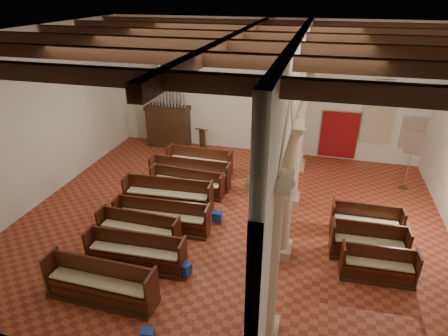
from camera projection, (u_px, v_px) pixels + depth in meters
floor at (231, 217)px, 12.87m from camera, size 14.00×14.00×0.00m
ceiling at (233, 33)px, 10.23m from camera, size 14.00×14.00×0.00m
wall_back at (263, 89)px, 16.76m from camera, size 14.00×0.02×6.00m
wall_front at (149, 259)px, 6.34m from camera, size 14.00×0.02×6.00m
wall_left at (39, 117)px, 13.15m from camera, size 0.02×12.00×6.00m
ceiling_beams at (233, 40)px, 10.31m from camera, size 13.80×11.80×0.30m
arcade at (292, 123)px, 10.89m from camera, size 0.90×11.90×6.00m
window_back at (379, 115)px, 15.96m from camera, size 1.00×0.03×2.20m
pipe_organ at (168, 119)px, 18.07m from camera, size 2.10×0.85×4.40m
lectern at (202, 141)px, 17.92m from camera, size 0.55×0.57×1.17m
dossal_curtain at (339, 135)px, 16.70m from camera, size 1.80×0.07×2.17m
processional_banner at (408, 169)px, 14.39m from camera, size 0.55×0.70×2.55m
hymnal_box_a at (148, 335)px, 8.24m from camera, size 0.32×0.27×0.28m
hymnal_box_b at (185, 268)px, 10.17m from camera, size 0.38×0.35×0.31m
hymnal_box_c at (217, 216)px, 12.45m from camera, size 0.32×0.26×0.31m
tube_heater_a at (99, 283)px, 9.80m from camera, size 0.91×0.20×0.09m
tube_heater_b at (144, 263)px, 10.50m from camera, size 1.05×0.30×0.10m
nave_pew_0 at (102, 287)px, 9.37m from camera, size 2.88×0.79×1.11m
nave_pew_1 at (136, 256)px, 10.50m from camera, size 2.85×0.82×1.04m
nave_pew_2 at (139, 233)px, 11.48m from camera, size 2.58×0.72×1.01m
nave_pew_3 at (162, 221)px, 12.08m from camera, size 3.13×0.85×1.03m
nave_pew_4 at (168, 199)px, 13.26m from camera, size 3.20×0.93×1.12m
nave_pew_5 at (187, 186)px, 14.24m from camera, size 2.88×0.77×0.96m
nave_pew_6 at (190, 177)px, 14.80m from camera, size 3.21×0.74×1.08m
nave_pew_7 at (200, 165)px, 15.79m from camera, size 2.76×0.78×1.08m
aisle_pew_0 at (377, 269)px, 10.06m from camera, size 1.97×0.72×0.95m
aisle_pew_1 at (368, 246)px, 10.85m from camera, size 2.14×0.80×1.08m
aisle_pew_2 at (365, 226)px, 11.80m from camera, size 2.15×0.76×1.06m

